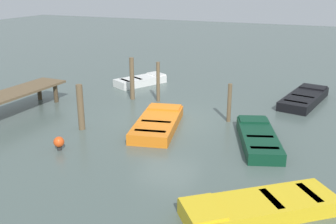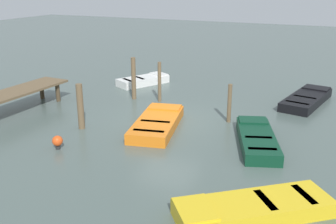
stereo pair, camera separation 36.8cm
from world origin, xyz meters
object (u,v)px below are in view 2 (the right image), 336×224
at_px(rowboat_black, 307,99).
at_px(rowboat_dark_green, 257,139).
at_px(dock_segment, 13,94).
at_px(mooring_piling_center, 160,82).
at_px(mooring_piling_far_left, 134,78).
at_px(marker_buoy, 57,141).
at_px(rowboat_yellow, 253,208).
at_px(mooring_piling_near_right, 229,103).
at_px(rowboat_white, 143,80).
at_px(rowboat_orange, 157,123).
at_px(mooring_piling_mid_left, 80,107).

bearing_deg(rowboat_black, rowboat_dark_green, -179.24).
relative_size(dock_segment, rowboat_dark_green, 1.49).
xyz_separation_m(mooring_piling_center, mooring_piling_far_left, (-0.17, 1.29, 0.07)).
distance_m(mooring_piling_center, marker_buoy, 6.54).
bearing_deg(rowboat_yellow, mooring_piling_near_right, -107.76).
xyz_separation_m(dock_segment, mooring_piling_near_right, (2.73, -8.76, -0.04)).
relative_size(rowboat_white, mooring_piling_near_right, 1.92).
distance_m(rowboat_black, rowboat_orange, 7.61).
distance_m(rowboat_black, marker_buoy, 11.47).
relative_size(rowboat_orange, mooring_piling_far_left, 1.91).
bearing_deg(dock_segment, marker_buoy, -116.41).
xyz_separation_m(rowboat_orange, mooring_piling_far_left, (3.12, 2.77, 0.80)).
relative_size(rowboat_yellow, rowboat_orange, 0.98).
height_order(rowboat_black, marker_buoy, marker_buoy).
distance_m(dock_segment, marker_buoy, 4.84).
height_order(mooring_piling_center, mooring_piling_far_left, mooring_piling_far_left).
bearing_deg(rowboat_dark_green, rowboat_yellow, 171.59).
xyz_separation_m(rowboat_yellow, rowboat_orange, (4.40, 4.73, 0.00)).
height_order(rowboat_black, mooring_piling_center, mooring_piling_center).
distance_m(dock_segment, mooring_piling_mid_left, 3.80).
distance_m(dock_segment, rowboat_dark_green, 10.37).
bearing_deg(marker_buoy, rowboat_orange, -34.89).
relative_size(dock_segment, rowboat_yellow, 1.46).
distance_m(rowboat_white, mooring_piling_near_right, 7.21).
height_order(rowboat_black, mooring_piling_far_left, mooring_piling_far_left).
xyz_separation_m(rowboat_white, mooring_piling_center, (-2.52, -2.21, 0.73)).
bearing_deg(rowboat_white, dock_segment, -174.45).
bearing_deg(marker_buoy, mooring_piling_center, -6.53).
distance_m(mooring_piling_near_right, marker_buoy, 6.79).
relative_size(rowboat_black, mooring_piling_center, 2.17).
distance_m(rowboat_yellow, mooring_piling_center, 9.90).
bearing_deg(rowboat_black, rowboat_white, 101.04).
height_order(rowboat_dark_green, mooring_piling_mid_left, mooring_piling_mid_left).
bearing_deg(dock_segment, rowboat_white, -20.34).
xyz_separation_m(dock_segment, rowboat_black, (6.68, -11.36, -0.61)).
bearing_deg(dock_segment, rowboat_orange, -80.14).
height_order(rowboat_white, marker_buoy, marker_buoy).
xyz_separation_m(mooring_piling_far_left, marker_buoy, (-6.29, -0.55, -0.73)).
distance_m(mooring_piling_far_left, mooring_piling_near_right, 5.25).
relative_size(rowboat_white, marker_buoy, 6.31).
height_order(mooring_piling_center, marker_buoy, mooring_piling_center).
relative_size(rowboat_white, mooring_piling_mid_left, 1.71).
relative_size(mooring_piling_mid_left, mooring_piling_center, 0.94).
bearing_deg(mooring_piling_center, marker_buoy, 173.47).
bearing_deg(rowboat_white, mooring_piling_near_right, -95.38).
bearing_deg(rowboat_yellow, rowboat_white, -89.29).
height_order(dock_segment, rowboat_yellow, dock_segment).
distance_m(rowboat_dark_green, marker_buoy, 6.87).
bearing_deg(rowboat_orange, dock_segment, 85.31).
distance_m(rowboat_orange, rowboat_dark_green, 3.87).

